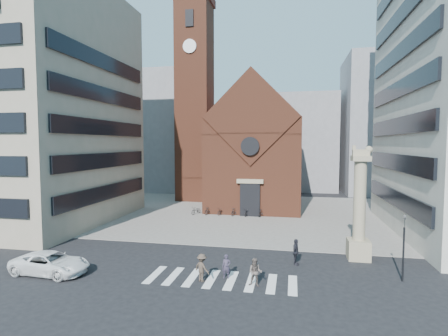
{
  "coord_description": "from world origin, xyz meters",
  "views": [
    {
      "loc": [
        5.0,
        -24.59,
        8.8
      ],
      "look_at": [
        -1.44,
        8.0,
        6.48
      ],
      "focal_mm": 28.0,
      "sensor_mm": 36.0,
      "label": 1
    }
  ],
  "objects_px": {
    "lion_column": "(359,214)",
    "pedestrian_1": "(255,272)",
    "traffic_light": "(404,246)",
    "scooter_0": "(196,210)",
    "pedestrian_2": "(296,252)",
    "pedestrian_0": "(226,266)",
    "white_car": "(50,263)"
  },
  "relations": [
    {
      "from": "scooter_0",
      "to": "pedestrian_2",
      "type": "bearing_deg",
      "value": -30.32
    },
    {
      "from": "traffic_light",
      "to": "pedestrian_0",
      "type": "xyz_separation_m",
      "value": [
        -11.17,
        -1.69,
        -1.5
      ]
    },
    {
      "from": "pedestrian_0",
      "to": "pedestrian_2",
      "type": "bearing_deg",
      "value": 31.57
    },
    {
      "from": "traffic_light",
      "to": "scooter_0",
      "type": "bearing_deg",
      "value": 136.32
    },
    {
      "from": "pedestrian_0",
      "to": "pedestrian_2",
      "type": "height_order",
      "value": "pedestrian_2"
    },
    {
      "from": "white_car",
      "to": "pedestrian_0",
      "type": "bearing_deg",
      "value": -79.38
    },
    {
      "from": "pedestrian_2",
      "to": "scooter_0",
      "type": "bearing_deg",
      "value": 49.79
    },
    {
      "from": "traffic_light",
      "to": "pedestrian_1",
      "type": "xyz_separation_m",
      "value": [
        -9.18,
        -2.59,
        -1.41
      ]
    },
    {
      "from": "traffic_light",
      "to": "scooter_0",
      "type": "xyz_separation_m",
      "value": [
        -18.75,
        17.91,
        -1.78
      ]
    },
    {
      "from": "pedestrian_0",
      "to": "pedestrian_2",
      "type": "xyz_separation_m",
      "value": [
        4.47,
        3.46,
        0.17
      ]
    },
    {
      "from": "lion_column",
      "to": "pedestrian_1",
      "type": "relative_size",
      "value": 4.93
    },
    {
      "from": "pedestrian_0",
      "to": "pedestrian_1",
      "type": "relative_size",
      "value": 0.89
    },
    {
      "from": "traffic_light",
      "to": "pedestrian_2",
      "type": "xyz_separation_m",
      "value": [
        -6.7,
        1.77,
        -1.33
      ]
    },
    {
      "from": "traffic_light",
      "to": "pedestrian_0",
      "type": "distance_m",
      "value": 11.4
    },
    {
      "from": "pedestrian_0",
      "to": "lion_column",
      "type": "bearing_deg",
      "value": 25.64
    },
    {
      "from": "pedestrian_2",
      "to": "white_car",
      "type": "bearing_deg",
      "value": 120.08
    },
    {
      "from": "scooter_0",
      "to": "pedestrian_0",
      "type": "bearing_deg",
      "value": -45.92
    },
    {
      "from": "traffic_light",
      "to": "white_car",
      "type": "bearing_deg",
      "value": -172.01
    },
    {
      "from": "white_car",
      "to": "pedestrian_1",
      "type": "bearing_deg",
      "value": -84.17
    },
    {
      "from": "lion_column",
      "to": "pedestrian_2",
      "type": "height_order",
      "value": "lion_column"
    },
    {
      "from": "pedestrian_0",
      "to": "scooter_0",
      "type": "height_order",
      "value": "pedestrian_0"
    },
    {
      "from": "traffic_light",
      "to": "pedestrian_1",
      "type": "distance_m",
      "value": 9.64
    },
    {
      "from": "pedestrian_2",
      "to": "pedestrian_0",
      "type": "bearing_deg",
      "value": 140.75
    },
    {
      "from": "pedestrian_1",
      "to": "scooter_0",
      "type": "xyz_separation_m",
      "value": [
        -9.57,
        20.5,
        -0.38
      ]
    },
    {
      "from": "white_car",
      "to": "lion_column",
      "type": "bearing_deg",
      "value": -67.81
    },
    {
      "from": "traffic_light",
      "to": "pedestrian_0",
      "type": "relative_size",
      "value": 2.73
    },
    {
      "from": "pedestrian_1",
      "to": "pedestrian_2",
      "type": "bearing_deg",
      "value": 66.06
    },
    {
      "from": "lion_column",
      "to": "traffic_light",
      "type": "bearing_deg",
      "value": -63.54
    },
    {
      "from": "pedestrian_2",
      "to": "scooter_0",
      "type": "height_order",
      "value": "pedestrian_2"
    },
    {
      "from": "traffic_light",
      "to": "pedestrian_1",
      "type": "bearing_deg",
      "value": -164.21
    },
    {
      "from": "traffic_light",
      "to": "white_car",
      "type": "relative_size",
      "value": 0.82
    },
    {
      "from": "traffic_light",
      "to": "scooter_0",
      "type": "distance_m",
      "value": 25.99
    }
  ]
}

